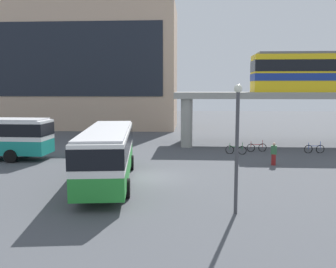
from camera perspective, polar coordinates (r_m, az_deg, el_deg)
name	(u,v)px	position (r m, az deg, el deg)	size (l,w,h in m)	color
ground_plane	(163,150)	(33.40, -0.83, -2.54)	(120.00, 120.00, 0.00)	#47494F
station_building	(79,68)	(54.96, -13.55, 9.81)	(27.57, 10.67, 16.84)	tan
bus_main	(108,150)	(21.93, -9.25, -2.38)	(3.91, 11.27, 3.22)	#268C33
bicycle_blue	(314,149)	(34.41, 21.57, -2.15)	(1.79, 0.26, 1.04)	black
bicycle_red	(257,147)	(33.70, 13.48, -2.03)	(1.78, 0.31, 1.04)	black
bicycle_green	(236,150)	(32.04, 10.40, -2.41)	(1.75, 0.48, 1.04)	black
pedestrian_near_building	(274,155)	(28.00, 15.94, -3.06)	(0.46, 0.38, 1.65)	maroon
lamp_post	(237,138)	(16.37, 10.57, -0.56)	(0.36, 0.36, 5.71)	#3F3F44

